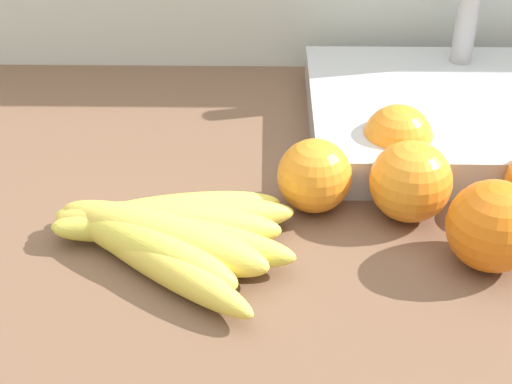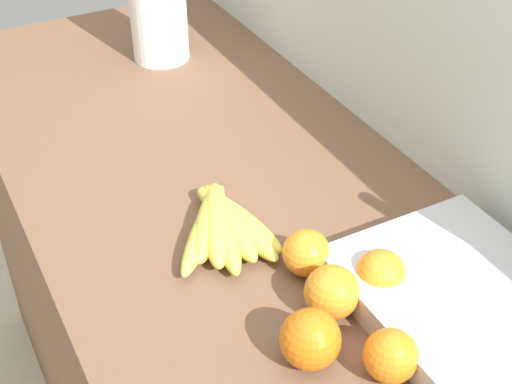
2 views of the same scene
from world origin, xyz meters
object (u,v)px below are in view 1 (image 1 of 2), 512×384
Objects in this scene: banana_bunch at (164,233)px; orange_right at (314,176)px; orange_back_right at (493,226)px; sink_basin at (475,111)px; orange_far_right at (411,184)px; orange_front at (397,139)px.

orange_right reaches higher than banana_bunch.
sink_basin is (0.04, 0.22, -0.01)m from orange_back_right.
orange_right is 0.16m from orange_back_right.
orange_front is at bearing 90.31° from orange_far_right.
sink_basin is at bearing 59.70° from orange_far_right.
orange_right and orange_front have the same top height.
sink_basin reaches higher than orange_front.
orange_right is at bearing 150.48° from orange_back_right.
banana_bunch is 0.37m from sink_basin.
banana_bunch is 0.27m from orange_back_right.
orange_right is 0.08m from orange_far_right.
orange_right is 0.92× the size of orange_far_right.
orange_right is 0.89× the size of orange_back_right.
sink_basin is at bearing 34.68° from banana_bunch.
sink_basin reaches higher than orange_far_right.
orange_right is at bearing 27.60° from banana_bunch.
banana_bunch is 2.96× the size of orange_far_right.
sink_basin is (0.18, 0.14, -0.01)m from orange_right.
orange_back_right is 0.23m from sink_basin.
orange_back_right is 0.08m from orange_far_right.
orange_right is at bearing -141.86° from orange_front.
orange_back_right reaches higher than orange_front.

